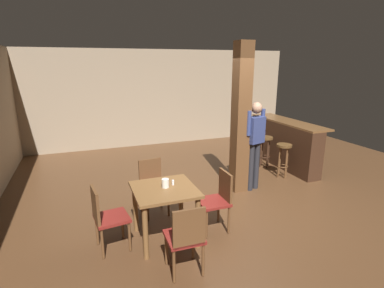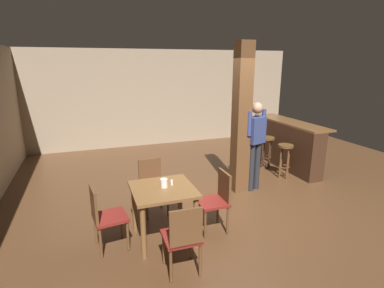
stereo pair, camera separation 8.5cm
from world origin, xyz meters
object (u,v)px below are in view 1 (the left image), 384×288
(bar_counter, at_px, (283,143))
(bar_stool_mid, at_px, (265,145))
(salt_shaker, at_px, (173,182))
(bar_stool_near, at_px, (284,153))
(chair_east, at_px, (218,198))
(napkin_cup, at_px, (165,183))
(standing_person, at_px, (255,140))
(chair_south, at_px, (186,236))
(dining_table, at_px, (165,198))
(chair_north, at_px, (153,184))
(chair_west, at_px, (106,215))

(bar_counter, distance_m, bar_stool_mid, 0.46)
(salt_shaker, height_order, bar_stool_near, salt_shaker)
(bar_counter, bearing_deg, chair_east, -142.49)
(chair_east, xyz_separation_m, bar_counter, (2.71, 2.08, 0.05))
(napkin_cup, height_order, standing_person, standing_person)
(standing_person, bearing_deg, salt_shaker, -152.57)
(chair_east, distance_m, bar_stool_mid, 3.12)
(bar_stool_near, bearing_deg, bar_counter, 53.86)
(chair_south, bearing_deg, dining_table, 91.79)
(bar_stool_mid, bearing_deg, chair_south, -135.93)
(chair_north, height_order, bar_stool_mid, chair_north)
(chair_south, height_order, bar_stool_near, chair_south)
(chair_east, relative_size, standing_person, 0.52)
(bar_stool_mid, bearing_deg, dining_table, -145.16)
(chair_west, bearing_deg, bar_stool_near, 19.97)
(chair_west, height_order, bar_stool_near, chair_west)
(chair_south, distance_m, salt_shaker, 0.93)
(bar_counter, distance_m, bar_stool_near, 0.81)
(bar_counter, relative_size, bar_stool_mid, 3.07)
(standing_person, bearing_deg, chair_north, -173.17)
(dining_table, bearing_deg, chair_south, -88.21)
(chair_west, height_order, bar_stool_mid, chair_west)
(dining_table, relative_size, chair_east, 0.95)
(chair_west, relative_size, salt_shaker, 12.15)
(chair_east, relative_size, chair_south, 1.00)
(napkin_cup, distance_m, bar_stool_near, 3.33)
(chair_south, bearing_deg, salt_shaker, 82.30)
(bar_counter, bearing_deg, napkin_cup, -149.77)
(bar_stool_near, bearing_deg, napkin_cup, -155.39)
(bar_stool_near, bearing_deg, chair_east, -147.43)
(salt_shaker, xyz_separation_m, standing_person, (1.94, 1.01, 0.19))
(chair_west, relative_size, standing_person, 0.52)
(chair_north, xyz_separation_m, napkin_cup, (-0.00, -0.80, 0.33))
(bar_counter, height_order, bar_stool_mid, bar_counter)
(chair_east, distance_m, chair_north, 1.15)
(salt_shaker, distance_m, bar_stool_near, 3.20)
(dining_table, bearing_deg, chair_west, 178.99)
(chair_south, bearing_deg, bar_stool_near, 36.30)
(napkin_cup, xyz_separation_m, salt_shaker, (0.12, 0.04, -0.02))
(bar_counter, bearing_deg, salt_shaker, -149.41)
(salt_shaker, distance_m, standing_person, 2.19)
(dining_table, relative_size, chair_north, 0.95)
(bar_stool_mid, bearing_deg, napkin_cup, -145.28)
(dining_table, xyz_separation_m, bar_stool_mid, (3.06, 2.13, -0.07))
(chair_west, bearing_deg, bar_counter, 25.41)
(chair_north, xyz_separation_m, bar_stool_mid, (3.03, 1.30, 0.04))
(dining_table, relative_size, chair_west, 0.95)
(chair_east, distance_m, napkin_cup, 0.85)
(chair_north, xyz_separation_m, chair_south, (0.00, -1.63, 0.00))
(chair_west, distance_m, bar_counter, 4.77)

